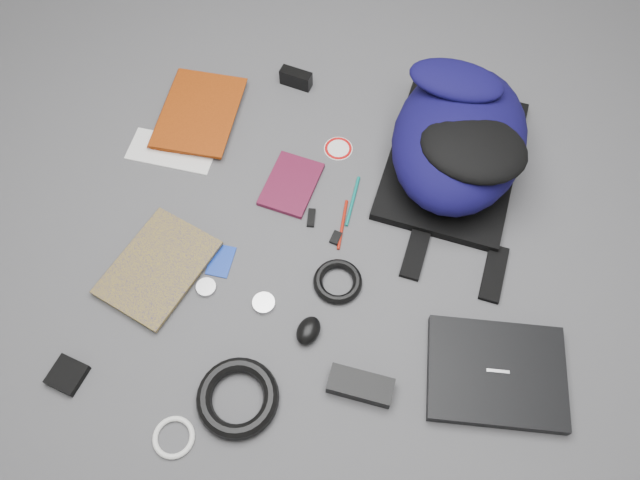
# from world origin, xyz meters

# --- Properties ---
(ground) EXTENTS (4.00, 4.00, 0.00)m
(ground) POSITION_xyz_m (0.00, 0.00, 0.00)
(ground) COLOR #4F4F51
(ground) RESTS_ON ground
(backpack) EXTENTS (0.48, 0.60, 0.22)m
(backpack) POSITION_xyz_m (0.34, 0.28, 0.11)
(backpack) COLOR black
(backpack) RESTS_ON ground
(laptop) EXTENTS (0.32, 0.25, 0.03)m
(laptop) POSITION_xyz_m (0.43, -0.31, 0.02)
(laptop) COLOR black
(laptop) RESTS_ON ground
(textbook_red) EXTENTS (0.25, 0.31, 0.03)m
(textbook_red) POSITION_xyz_m (-0.48, 0.40, 0.02)
(textbook_red) COLOR maroon
(textbook_red) RESTS_ON ground
(comic_book) EXTENTS (0.31, 0.34, 0.02)m
(comic_book) POSITION_xyz_m (-0.49, -0.06, 0.01)
(comic_book) COLOR gold
(comic_book) RESTS_ON ground
(envelope) EXTENTS (0.25, 0.15, 0.00)m
(envelope) POSITION_xyz_m (-0.43, 0.26, 0.00)
(envelope) COLOR white
(envelope) RESTS_ON ground
(dvd_case) EXTENTS (0.17, 0.21, 0.01)m
(dvd_case) POSITION_xyz_m (-0.09, 0.17, 0.01)
(dvd_case) COLOR #460D22
(dvd_case) RESTS_ON ground
(compact_camera) EXTENTS (0.10, 0.06, 0.05)m
(compact_camera) POSITION_xyz_m (-0.11, 0.53, 0.03)
(compact_camera) COLOR black
(compact_camera) RESTS_ON ground
(sticker_disc) EXTENTS (0.10, 0.10, 0.00)m
(sticker_disc) POSITION_xyz_m (0.03, 0.30, 0.00)
(sticker_disc) COLOR white
(sticker_disc) RESTS_ON ground
(pen_teal) EXTENTS (0.03, 0.15, 0.01)m
(pen_teal) POSITION_xyz_m (0.08, 0.13, 0.00)
(pen_teal) COLOR #0C7167
(pen_teal) RESTS_ON ground
(pen_red) EXTENTS (0.02, 0.15, 0.01)m
(pen_red) POSITION_xyz_m (0.05, 0.06, 0.00)
(pen_red) COLOR #A61B0C
(pen_red) RESTS_ON ground
(id_badge) EXTENTS (0.07, 0.10, 0.00)m
(id_badge) POSITION_xyz_m (-0.25, -0.07, 0.00)
(id_badge) COLOR #1738AC
(id_badge) RESTS_ON ground
(usb_black) EXTENTS (0.02, 0.05, 0.01)m
(usb_black) POSITION_xyz_m (-0.03, 0.07, 0.00)
(usb_black) COLOR black
(usb_black) RESTS_ON ground
(key_fob) EXTENTS (0.03, 0.04, 0.01)m
(key_fob) POSITION_xyz_m (0.04, 0.02, 0.01)
(key_fob) COLOR black
(key_fob) RESTS_ON ground
(mouse) EXTENTS (0.08, 0.09, 0.04)m
(mouse) POSITION_xyz_m (-0.01, -0.24, 0.02)
(mouse) COLOR black
(mouse) RESTS_ON ground
(headphone_left) EXTENTS (0.06, 0.06, 0.01)m
(headphone_left) POSITION_xyz_m (-0.27, -0.15, 0.01)
(headphone_left) COLOR #AEADB0
(headphone_left) RESTS_ON ground
(headphone_right) EXTENTS (0.07, 0.07, 0.01)m
(headphone_right) POSITION_xyz_m (-0.12, -0.18, 0.01)
(headphone_right) COLOR silver
(headphone_right) RESTS_ON ground
(cable_coil) EXTENTS (0.13, 0.13, 0.02)m
(cable_coil) POSITION_xyz_m (0.05, -0.11, 0.01)
(cable_coil) COLOR black
(cable_coil) RESTS_ON ground
(power_brick) EXTENTS (0.16, 0.09, 0.04)m
(power_brick) POSITION_xyz_m (0.12, -0.36, 0.02)
(power_brick) COLOR black
(power_brick) RESTS_ON ground
(power_cord_coil) EXTENTS (0.21, 0.21, 0.04)m
(power_cord_coil) POSITION_xyz_m (-0.15, -0.41, 0.02)
(power_cord_coil) COLOR black
(power_cord_coil) RESTS_ON ground
(pouch) EXTENTS (0.10, 0.10, 0.02)m
(pouch) POSITION_xyz_m (-0.55, -0.39, 0.01)
(pouch) COLOR black
(pouch) RESTS_ON ground
(white_cable_coil) EXTENTS (0.09, 0.09, 0.01)m
(white_cable_coil) POSITION_xyz_m (-0.28, -0.51, 0.01)
(white_cable_coil) COLOR white
(white_cable_coil) RESTS_ON ground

